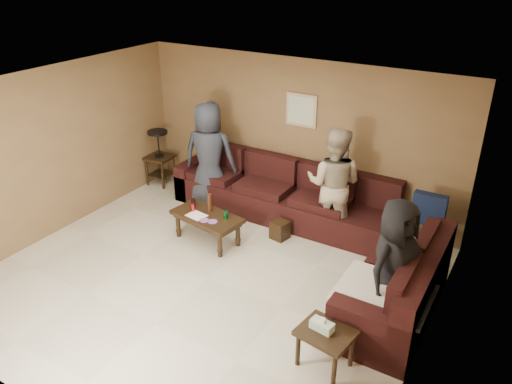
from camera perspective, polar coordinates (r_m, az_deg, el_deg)
room at (r=5.96m, az=-6.28°, el=3.19°), size 5.60×5.50×2.50m
sectional_sofa at (r=7.36m, az=6.46°, el=-3.75°), size 4.65×2.90×0.97m
coffee_table at (r=7.41m, az=-5.63°, el=-3.03°), size 1.14×0.69×0.73m
end_table_left at (r=9.33m, az=-10.96°, el=4.00°), size 0.47×0.47×1.03m
side_table_right at (r=5.37m, az=7.91°, el=-15.93°), size 0.61×0.53×0.60m
waste_bin at (r=7.56m, az=2.75°, el=-4.34°), size 0.28×0.28×0.28m
wall_art at (r=7.90m, az=5.21°, el=9.29°), size 0.52×0.04×0.52m
person_left at (r=8.29m, az=-5.35°, el=4.22°), size 1.00×0.80×1.79m
person_middle at (r=7.38m, az=8.86°, el=0.90°), size 0.92×0.76×1.73m
person_right at (r=5.82m, az=15.41°, el=-8.00°), size 0.72×0.90×1.59m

